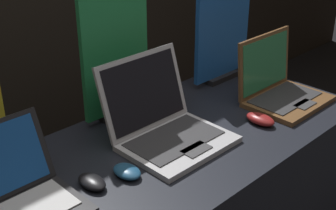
{
  "coord_description": "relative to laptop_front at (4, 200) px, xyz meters",
  "views": [
    {
      "loc": [
        -0.99,
        -0.66,
        1.7
      ],
      "look_at": [
        0.01,
        0.35,
        1.01
      ],
      "focal_mm": 50.0,
      "sensor_mm": 36.0,
      "label": 1
    }
  ],
  "objects": [
    {
      "name": "laptop_middle",
      "position": [
        0.61,
        -0.0,
        0.01
      ],
      "size": [
        0.37,
        0.36,
        0.28
      ],
      "color": "#B7B7BC",
      "rests_on": "display_counter"
    },
    {
      "name": "promo_stand_back",
      "position": [
        1.17,
        0.21,
        0.17
      ],
      "size": [
        0.34,
        0.07,
        0.48
      ],
      "color": "black",
      "rests_on": "display_counter"
    },
    {
      "name": "mouse_back",
      "position": [
        0.95,
        -0.17,
        -0.04
      ],
      "size": [
        0.07,
        0.12,
        0.04
      ],
      "color": "maroon",
      "rests_on": "display_counter"
    },
    {
      "name": "laptop_back",
      "position": [
        1.17,
        -0.1,
        0.01
      ],
      "size": [
        0.34,
        0.28,
        0.27
      ],
      "color": "brown",
      "rests_on": "display_counter"
    },
    {
      "name": "laptop_front",
      "position": [
        0.0,
        0.0,
        0.0
      ],
      "size": [
        0.38,
        0.31,
        0.23
      ],
      "color": "black",
      "rests_on": "display_counter"
    },
    {
      "name": "promo_stand_middle",
      "position": [
        0.61,
        0.26,
        0.19
      ],
      "size": [
        0.3,
        0.07,
        0.51
      ],
      "color": "black",
      "rests_on": "display_counter"
    },
    {
      "name": "mouse_middle",
      "position": [
        0.36,
        -0.08,
        -0.04
      ],
      "size": [
        0.07,
        0.1,
        0.03
      ],
      "color": "navy",
      "rests_on": "display_counter"
    },
    {
      "name": "mouse_front",
      "position": [
        0.25,
        -0.05,
        -0.04
      ],
      "size": [
        0.06,
        0.11,
        0.03
      ],
      "color": "black",
      "rests_on": "display_counter"
    }
  ]
}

